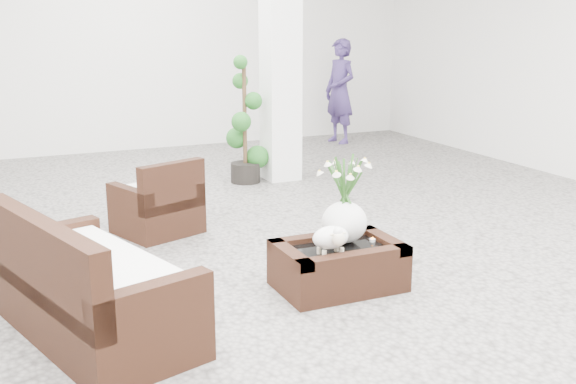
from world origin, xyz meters
name	(u,v)px	position (x,y,z in m)	size (l,w,h in m)	color
ground	(283,262)	(0.00, 0.00, 0.00)	(11.00, 11.00, 0.00)	gray
column	(280,35)	(1.20, 2.80, 1.75)	(0.40, 0.40, 3.50)	white
coffee_table	(338,268)	(0.15, -0.67, 0.16)	(0.90, 0.60, 0.31)	#351B0F
sheep_figurine	(331,240)	(0.03, -0.77, 0.42)	(0.28, 0.23, 0.21)	white
planter_narcissus	(345,191)	(0.25, -0.57, 0.71)	(0.44, 0.44, 0.80)	white
tealight	(372,240)	(0.45, -0.65, 0.33)	(0.04, 0.04, 0.03)	white
armchair	(156,196)	(-0.75, 1.22, 0.35)	(0.66, 0.64, 0.71)	#351B0F
loveseat	(94,273)	(-1.61, -0.74, 0.41)	(1.54, 0.74, 0.82)	#351B0F
topiary	(245,121)	(0.73, 2.80, 0.75)	(0.40, 0.40, 1.50)	#1B511A
shopper	(340,91)	(3.09, 4.77, 0.82)	(0.60, 0.39, 1.64)	#3C2C62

